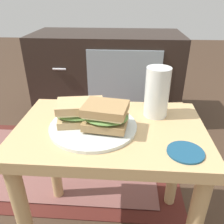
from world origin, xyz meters
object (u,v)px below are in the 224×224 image
Objects in this scene: tv_cabinet at (107,76)px; plate at (93,126)px; paper_bag at (161,133)px; sandwich_back at (106,115)px; beer_glass at (157,94)px; sandwich_front at (81,112)px; coaster at (185,152)px.

plate is at bearing -87.33° from tv_cabinet.
tv_cabinet is 0.61m from paper_bag.
tv_cabinet reaches higher than sandwich_back.
tv_cabinet is at bearing 105.09° from beer_glass.
sandwich_front is 1.13× the size of sandwich_back.
sandwich_back is 0.19m from beer_glass.
beer_glass is (0.23, -0.86, 0.24)m from tv_cabinet.
beer_glass is at bearing 26.34° from plate.
plate reaches higher than coaster.
sandwich_front reaches higher than coaster.
beer_glass reaches higher than sandwich_front.
tv_cabinet is at bearing 123.53° from paper_bag.
plate is at bearing 157.28° from coaster.
paper_bag is (0.32, 0.45, -0.35)m from sandwich_front.
plate is 0.06m from sandwich_back.
beer_glass reaches higher than coaster.
sandwich_front is 1.73× the size of coaster.
paper_bag is at bearing 58.49° from plate.
sandwich_back reaches higher than sandwich_front.
sandwich_front is at bearing -89.60° from tv_cabinet.
tv_cabinet is at bearing 94.88° from sandwich_back.
sandwich_back is at bearing -144.71° from beer_glass.
coaster is 0.64m from paper_bag.
sandwich_back is at bearing -85.12° from tv_cabinet.
plate is 2.78× the size of coaster.
coaster is (0.21, -0.09, -0.05)m from sandwich_back.
beer_glass is (0.23, 0.08, 0.03)m from sandwich_front.
coaster is (0.29, -1.06, 0.17)m from tv_cabinet.
tv_cabinet reaches higher than paper_bag.
tv_cabinet is at bearing 105.32° from coaster.
beer_glass is 0.22m from coaster.
plate is 1.62× the size of beer_glass.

